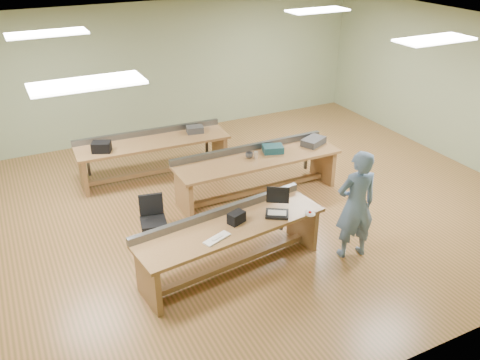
# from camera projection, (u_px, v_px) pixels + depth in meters

# --- Properties ---
(floor) EXTENTS (10.00, 10.00, 0.00)m
(floor) POSITION_uv_depth(u_px,v_px,m) (236.00, 208.00, 8.95)
(floor) COLOR #9A633A
(floor) RESTS_ON ground
(ceiling) EXTENTS (10.00, 10.00, 0.00)m
(ceiling) POSITION_uv_depth(u_px,v_px,m) (236.00, 34.00, 7.58)
(ceiling) COLOR silver
(ceiling) RESTS_ON wall_back
(wall_back) EXTENTS (10.00, 0.04, 3.00)m
(wall_back) POSITION_uv_depth(u_px,v_px,m) (158.00, 70.00, 11.45)
(wall_back) COLOR gray
(wall_back) RESTS_ON floor
(wall_front) EXTENTS (10.00, 0.04, 3.00)m
(wall_front) POSITION_uv_depth(u_px,v_px,m) (412.00, 259.00, 5.08)
(wall_front) COLOR gray
(wall_front) RESTS_ON floor
(wall_right) EXTENTS (0.04, 8.00, 3.00)m
(wall_right) POSITION_uv_depth(u_px,v_px,m) (458.00, 88.00, 10.26)
(wall_right) COLOR gray
(wall_right) RESTS_ON floor
(fluor_panels) EXTENTS (6.20, 3.50, 0.03)m
(fluor_panels) POSITION_uv_depth(u_px,v_px,m) (236.00, 36.00, 7.60)
(fluor_panels) COLOR white
(fluor_panels) RESTS_ON ceiling
(workbench_front) EXTENTS (2.87, 1.09, 0.86)m
(workbench_front) POSITION_uv_depth(u_px,v_px,m) (231.00, 236.00, 7.15)
(workbench_front) COLOR olive
(workbench_front) RESTS_ON floor
(workbench_mid) EXTENTS (3.06, 0.82, 0.86)m
(workbench_mid) POSITION_uv_depth(u_px,v_px,m) (257.00, 167.00, 9.15)
(workbench_mid) COLOR olive
(workbench_mid) RESTS_ON floor
(workbench_back) EXTENTS (2.96, 0.92, 0.86)m
(workbench_back) POSITION_uv_depth(u_px,v_px,m) (153.00, 149.00, 9.84)
(workbench_back) COLOR olive
(workbench_back) RESTS_ON floor
(person) EXTENTS (0.68, 0.50, 1.71)m
(person) POSITION_uv_depth(u_px,v_px,m) (356.00, 205.00, 7.33)
(person) COLOR slate
(person) RESTS_ON floor
(laptop_base) EXTENTS (0.42, 0.40, 0.04)m
(laptop_base) POSITION_uv_depth(u_px,v_px,m) (277.00, 214.00, 7.27)
(laptop_base) COLOR black
(laptop_base) RESTS_ON workbench_front
(laptop_screen) EXTENTS (0.29, 0.19, 0.26)m
(laptop_screen) POSITION_uv_depth(u_px,v_px,m) (278.00, 195.00, 7.28)
(laptop_screen) COLOR black
(laptop_screen) RESTS_ON laptop_base
(keyboard) EXTENTS (0.42, 0.27, 0.02)m
(keyboard) POSITION_uv_depth(u_px,v_px,m) (217.00, 239.00, 6.72)
(keyboard) COLOR silver
(keyboard) RESTS_ON workbench_front
(trackball_mouse) EXTENTS (0.17, 0.20, 0.07)m
(trackball_mouse) POSITION_uv_depth(u_px,v_px,m) (310.00, 213.00, 7.25)
(trackball_mouse) COLOR white
(trackball_mouse) RESTS_ON workbench_front
(camera_bag) EXTENTS (0.28, 0.23, 0.16)m
(camera_bag) POSITION_uv_depth(u_px,v_px,m) (236.00, 218.00, 7.07)
(camera_bag) COLOR black
(camera_bag) RESTS_ON workbench_front
(task_chair) EXTENTS (0.51, 0.51, 0.81)m
(task_chair) POSITION_uv_depth(u_px,v_px,m) (154.00, 228.00, 7.82)
(task_chair) COLOR black
(task_chair) RESTS_ON floor
(parts_bin_teal) EXTENTS (0.42, 0.36, 0.13)m
(parts_bin_teal) POSITION_uv_depth(u_px,v_px,m) (273.00, 149.00, 9.23)
(parts_bin_teal) COLOR #143941
(parts_bin_teal) RESTS_ON workbench_mid
(parts_bin_grey) EXTENTS (0.54, 0.46, 0.13)m
(parts_bin_grey) POSITION_uv_depth(u_px,v_px,m) (313.00, 141.00, 9.54)
(parts_bin_grey) COLOR #363639
(parts_bin_grey) RESTS_ON workbench_mid
(mug) EXTENTS (0.17, 0.17, 0.11)m
(mug) POSITION_uv_depth(u_px,v_px,m) (249.00, 155.00, 9.01)
(mug) COLOR #363639
(mug) RESTS_ON workbench_mid
(drinks_can) EXTENTS (0.09, 0.09, 0.13)m
(drinks_can) POSITION_uv_depth(u_px,v_px,m) (256.00, 155.00, 8.99)
(drinks_can) COLOR silver
(drinks_can) RESTS_ON workbench_mid
(storage_box_back) EXTENTS (0.40, 0.35, 0.19)m
(storage_box_back) POSITION_uv_depth(u_px,v_px,m) (101.00, 147.00, 9.23)
(storage_box_back) COLOR black
(storage_box_back) RESTS_ON workbench_back
(tray_back) EXTENTS (0.36, 0.29, 0.13)m
(tray_back) POSITION_uv_depth(u_px,v_px,m) (195.00, 129.00, 10.08)
(tray_back) COLOR #363639
(tray_back) RESTS_ON workbench_back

